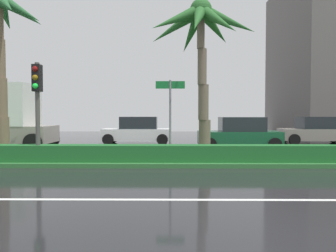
{
  "coord_description": "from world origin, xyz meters",
  "views": [
    {
      "loc": [
        -1.29,
        -4.77,
        1.84
      ],
      "look_at": [
        -1.44,
        11.93,
        1.25
      ],
      "focal_mm": 33.68,
      "sensor_mm": 36.0,
      "label": 1
    }
  ],
  "objects": [
    {
      "name": "palm_tree_mid_left",
      "position": [
        -8.35,
        8.33,
        5.67
      ],
      "size": [
        3.53,
        3.6,
        6.95
      ],
      "color": "brown",
      "rests_on": "median_strip"
    },
    {
      "name": "ground_plane",
      "position": [
        0.0,
        9.0,
        -0.05
      ],
      "size": [
        90.0,
        42.0,
        0.1
      ],
      "primitive_type": "cube",
      "color": "black"
    },
    {
      "name": "street_name_sign",
      "position": [
        -1.31,
        7.13,
        2.08
      ],
      "size": [
        1.1,
        0.08,
        3.0
      ],
      "color": "slate",
      "rests_on": "median_strip"
    },
    {
      "name": "near_lane_divider_stripe",
      "position": [
        0.0,
        2.0,
        0.0
      ],
      "size": [
        81.0,
        0.14,
        0.01
      ],
      "primitive_type": "cube",
      "color": "white",
      "rests_on": "ground_plane"
    },
    {
      "name": "car_in_traffic_second",
      "position": [
        2.4,
        12.12,
        0.83
      ],
      "size": [
        4.3,
        2.02,
        1.72
      ],
      "rotation": [
        0.0,
        0.0,
        3.14
      ],
      "color": "#195133",
      "rests_on": "ground_plane"
    },
    {
      "name": "car_in_traffic_leading",
      "position": [
        -3.41,
        15.17,
        0.83
      ],
      "size": [
        4.3,
        2.02,
        1.72
      ],
      "rotation": [
        0.0,
        0.0,
        3.14
      ],
      "color": "white",
      "rests_on": "ground_plane"
    },
    {
      "name": "palm_tree_centre_left",
      "position": [
        -0.05,
        8.37,
        5.23
      ],
      "size": [
        4.63,
        4.36,
        6.47
      ],
      "color": "brown",
      "rests_on": "median_strip"
    },
    {
      "name": "traffic_signal_median_left",
      "position": [
        -6.07,
        6.47,
        2.6
      ],
      "size": [
        0.28,
        0.43,
        3.56
      ],
      "color": "#4C4C47",
      "rests_on": "median_strip"
    },
    {
      "name": "car_in_traffic_third",
      "position": [
        7.91,
        15.24,
        0.83
      ],
      "size": [
        4.3,
        2.02,
        1.72
      ],
      "rotation": [
        0.0,
        0.0,
        3.14
      ],
      "color": "gray",
      "rests_on": "ground_plane"
    },
    {
      "name": "median_strip",
      "position": [
        0.0,
        8.0,
        0.07
      ],
      "size": [
        85.5,
        4.0,
        0.15
      ],
      "primitive_type": "cube",
      "color": "#2D6B33",
      "rests_on": "ground_plane"
    },
    {
      "name": "median_hedge",
      "position": [
        0.0,
        6.6,
        0.45
      ],
      "size": [
        76.5,
        0.7,
        0.6
      ],
      "color": "#1E6028",
      "rests_on": "median_strip"
    }
  ]
}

